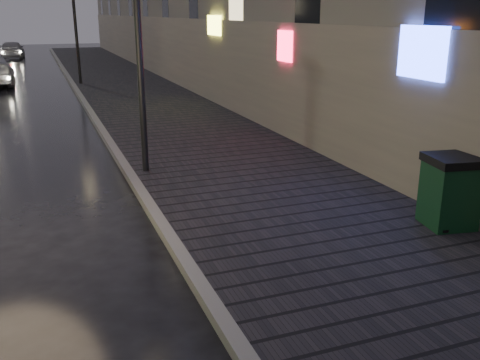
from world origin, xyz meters
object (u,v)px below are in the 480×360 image
at_px(lamp_near, 137,11).
at_px(car_far, 12,50).
at_px(lamp_far, 74,11).
at_px(trash_bin, 450,191).

bearing_deg(lamp_near, car_far, 95.73).
xyz_separation_m(lamp_far, car_far, (-3.46, 18.54, -2.81)).
bearing_deg(trash_bin, lamp_far, 110.52).
relative_size(lamp_near, trash_bin, 4.53).
bearing_deg(car_far, lamp_near, 98.88).
xyz_separation_m(lamp_near, lamp_far, (0.00, 16.00, 0.00)).
relative_size(lamp_far, car_far, 1.32).
bearing_deg(trash_bin, lamp_near, 138.88).
distance_m(lamp_near, lamp_far, 16.00).
height_order(lamp_near, lamp_far, same).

